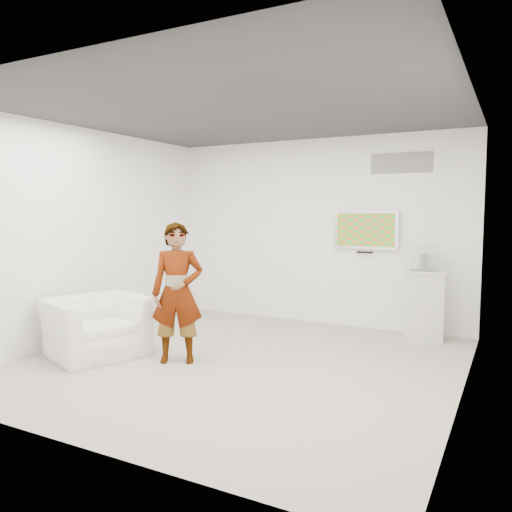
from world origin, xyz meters
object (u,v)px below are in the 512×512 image
object	(u,v)px
armchair	(96,326)
pedestal	(423,305)
floor_uplight	(413,327)
tv	(366,230)
person	(177,293)

from	to	relation	value
armchair	pedestal	bearing A→B (deg)	-32.22
armchair	floor_uplight	size ratio (longest dim) A/B	4.44
tv	pedestal	distance (m)	1.44
tv	person	distance (m)	3.25
pedestal	floor_uplight	size ratio (longest dim) A/B	3.89
floor_uplight	pedestal	bearing A→B (deg)	-52.80
person	armchair	world-z (taller)	person
tv	armchair	size ratio (longest dim) A/B	0.87
armchair	floor_uplight	world-z (taller)	armchair
tv	floor_uplight	size ratio (longest dim) A/B	3.87
tv	person	bearing A→B (deg)	-118.95
armchair	tv	bearing A→B (deg)	-20.41
person	armchair	distance (m)	1.22
floor_uplight	armchair	bearing A→B (deg)	-139.13
tv	floor_uplight	xyz separation A→B (m)	(0.77, -0.11, -1.42)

